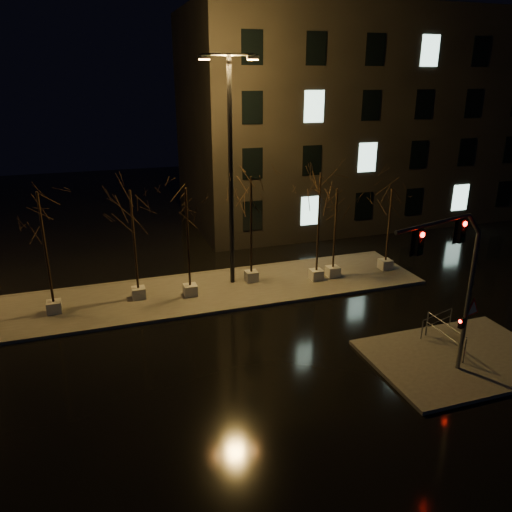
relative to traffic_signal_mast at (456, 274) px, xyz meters
name	(u,v)px	position (x,y,z in m)	size (l,w,h in m)	color
ground	(251,347)	(-5.92, 4.43, -4.18)	(90.00, 90.00, 0.00)	black
median	(215,290)	(-5.92, 10.43, -4.11)	(22.00, 5.00, 0.15)	#494741
sidewalk_corner	(459,358)	(1.58, 0.93, -4.11)	(7.00, 5.00, 0.15)	#494741
building	(352,119)	(8.08, 22.43, 3.32)	(25.00, 12.00, 15.00)	black
tree_0	(41,220)	(-13.70, 10.18, 0.43)	(1.80, 1.80, 5.88)	#B7B6AA
tree_1	(132,215)	(-9.79, 10.56, 0.21)	(1.80, 1.80, 5.60)	#B7B6AA
tree_2	(187,213)	(-7.29, 10.09, 0.22)	(1.80, 1.80, 5.61)	#B7B6AA
tree_3	(251,201)	(-3.80, 10.88, 0.39)	(1.80, 1.80, 5.83)	#B7B6AA
tree_4	(320,198)	(-0.40, 9.97, 0.50)	(1.80, 1.80, 5.97)	#B7B6AA
tree_5	(336,209)	(0.66, 10.11, -0.21)	(1.80, 1.80, 5.04)	#B7B6AA
tree_6	(391,207)	(4.02, 10.17, -0.41)	(1.80, 1.80, 4.78)	#B7B6AA
traffic_signal_mast	(456,274)	(0.00, 0.00, 0.00)	(4.87, 1.40, 6.14)	#585A5F
streetlight_main	(230,159)	(-4.81, 11.06, 2.53)	(2.85, 0.66, 11.38)	black
guard_rail_a	(437,320)	(1.95, 2.89, -3.46)	(1.95, 0.63, 0.88)	#585A5F
guard_rail_b	(445,333)	(1.38, 1.65, -3.32)	(0.07, 2.35, 1.11)	#585A5F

